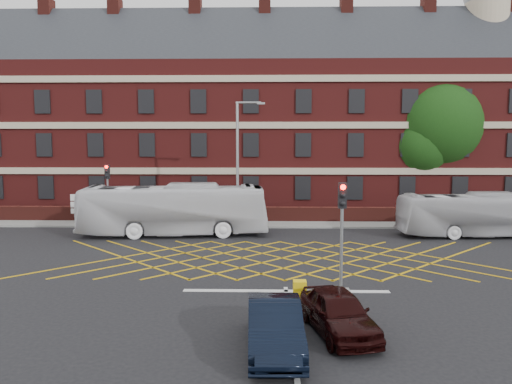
{
  "coord_description": "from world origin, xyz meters",
  "views": [
    {
      "loc": [
        -0.74,
        -22.37,
        5.81
      ],
      "look_at": [
        -1.28,
        1.5,
        3.36
      ],
      "focal_mm": 35.0,
      "sensor_mm": 36.0,
      "label": 1
    }
  ],
  "objects_px": {
    "car_navy": "(275,326)",
    "deciduous_tree": "(435,131)",
    "traffic_light_near": "(341,250)",
    "traffic_light_far": "(108,202)",
    "street_lamp": "(239,188)",
    "direction_signs": "(79,205)",
    "utility_cabinet": "(300,294)",
    "bus_left": "(174,210)",
    "bus_right": "(478,215)",
    "car_maroon": "(338,312)"
  },
  "relations": [
    {
      "from": "car_navy",
      "to": "deciduous_tree",
      "type": "distance_m",
      "value": 30.78
    },
    {
      "from": "traffic_light_near",
      "to": "traffic_light_far",
      "type": "xyz_separation_m",
      "value": [
        -13.3,
        14.06,
        0.0
      ]
    },
    {
      "from": "traffic_light_far",
      "to": "street_lamp",
      "type": "height_order",
      "value": "street_lamp"
    },
    {
      "from": "direction_signs",
      "to": "utility_cabinet",
      "type": "xyz_separation_m",
      "value": [
        14.27,
        -17.09,
        -0.9
      ]
    },
    {
      "from": "traffic_light_near",
      "to": "utility_cabinet",
      "type": "xyz_separation_m",
      "value": [
        -1.64,
        -1.39,
        -1.29
      ]
    },
    {
      "from": "bus_left",
      "to": "utility_cabinet",
      "type": "relative_size",
      "value": 12.02
    },
    {
      "from": "bus_left",
      "to": "traffic_light_far",
      "type": "height_order",
      "value": "traffic_light_far"
    },
    {
      "from": "street_lamp",
      "to": "car_navy",
      "type": "bearing_deg",
      "value": -83.65
    },
    {
      "from": "traffic_light_near",
      "to": "direction_signs",
      "type": "distance_m",
      "value": 22.36
    },
    {
      "from": "traffic_light_near",
      "to": "traffic_light_far",
      "type": "bearing_deg",
      "value": 133.41
    },
    {
      "from": "direction_signs",
      "to": "bus_left",
      "type": "bearing_deg",
      "value": -27.22
    },
    {
      "from": "bus_right",
      "to": "street_lamp",
      "type": "bearing_deg",
      "value": 81.59
    },
    {
      "from": "utility_cabinet",
      "to": "direction_signs",
      "type": "bearing_deg",
      "value": 129.87
    },
    {
      "from": "deciduous_tree",
      "to": "traffic_light_near",
      "type": "bearing_deg",
      "value": -115.65
    },
    {
      "from": "car_navy",
      "to": "direction_signs",
      "type": "xyz_separation_m",
      "value": [
        -13.35,
        20.71,
        0.69
      ]
    },
    {
      "from": "traffic_light_near",
      "to": "street_lamp",
      "type": "distance_m",
      "value": 14.33
    },
    {
      "from": "car_maroon",
      "to": "street_lamp",
      "type": "distance_m",
      "value": 17.85
    },
    {
      "from": "bus_left",
      "to": "car_maroon",
      "type": "relative_size",
      "value": 2.94
    },
    {
      "from": "deciduous_tree",
      "to": "traffic_light_far",
      "type": "distance_m",
      "value": 25.73
    },
    {
      "from": "bus_left",
      "to": "direction_signs",
      "type": "distance_m",
      "value": 8.3
    },
    {
      "from": "bus_left",
      "to": "car_navy",
      "type": "relative_size",
      "value": 2.73
    },
    {
      "from": "bus_right",
      "to": "car_maroon",
      "type": "relative_size",
      "value": 2.47
    },
    {
      "from": "car_navy",
      "to": "traffic_light_far",
      "type": "relative_size",
      "value": 0.98
    },
    {
      "from": "traffic_light_far",
      "to": "direction_signs",
      "type": "bearing_deg",
      "value": 147.78
    },
    {
      "from": "car_maroon",
      "to": "direction_signs",
      "type": "height_order",
      "value": "direction_signs"
    },
    {
      "from": "street_lamp",
      "to": "traffic_light_far",
      "type": "bearing_deg",
      "value": 176.49
    },
    {
      "from": "traffic_light_near",
      "to": "utility_cabinet",
      "type": "bearing_deg",
      "value": -139.74
    },
    {
      "from": "direction_signs",
      "to": "utility_cabinet",
      "type": "height_order",
      "value": "direction_signs"
    },
    {
      "from": "traffic_light_far",
      "to": "bus_left",
      "type": "bearing_deg",
      "value": -24.27
    },
    {
      "from": "bus_left",
      "to": "traffic_light_near",
      "type": "distance_m",
      "value": 14.65
    },
    {
      "from": "car_maroon",
      "to": "traffic_light_far",
      "type": "bearing_deg",
      "value": 112.85
    },
    {
      "from": "bus_right",
      "to": "traffic_light_near",
      "type": "bearing_deg",
      "value": 137.62
    },
    {
      "from": "bus_left",
      "to": "traffic_light_far",
      "type": "distance_m",
      "value": 5.23
    },
    {
      "from": "deciduous_tree",
      "to": "traffic_light_near",
      "type": "xyz_separation_m",
      "value": [
        -10.64,
        -22.16,
        -4.8
      ]
    },
    {
      "from": "utility_cabinet",
      "to": "traffic_light_near",
      "type": "bearing_deg",
      "value": 40.26
    },
    {
      "from": "deciduous_tree",
      "to": "street_lamp",
      "type": "bearing_deg",
      "value": -150.5
    },
    {
      "from": "street_lamp",
      "to": "car_maroon",
      "type": "bearing_deg",
      "value": -76.93
    },
    {
      "from": "car_navy",
      "to": "traffic_light_near",
      "type": "relative_size",
      "value": 0.98
    },
    {
      "from": "car_navy",
      "to": "car_maroon",
      "type": "bearing_deg",
      "value": 31.11
    },
    {
      "from": "bus_left",
      "to": "direction_signs",
      "type": "bearing_deg",
      "value": 57.87
    },
    {
      "from": "street_lamp",
      "to": "utility_cabinet",
      "type": "height_order",
      "value": "street_lamp"
    },
    {
      "from": "utility_cabinet",
      "to": "deciduous_tree",
      "type": "bearing_deg",
      "value": 62.46
    },
    {
      "from": "deciduous_tree",
      "to": "car_maroon",
      "type": "bearing_deg",
      "value": -113.5
    },
    {
      "from": "bus_right",
      "to": "utility_cabinet",
      "type": "distance_m",
      "value": 17.75
    },
    {
      "from": "car_navy",
      "to": "direction_signs",
      "type": "distance_m",
      "value": 24.65
    },
    {
      "from": "car_maroon",
      "to": "utility_cabinet",
      "type": "relative_size",
      "value": 4.09
    },
    {
      "from": "bus_right",
      "to": "deciduous_tree",
      "type": "bearing_deg",
      "value": -5.42
    },
    {
      "from": "traffic_light_near",
      "to": "direction_signs",
      "type": "relative_size",
      "value": 1.94
    },
    {
      "from": "bus_right",
      "to": "traffic_light_near",
      "type": "relative_size",
      "value": 2.25
    },
    {
      "from": "car_maroon",
      "to": "traffic_light_far",
      "type": "height_order",
      "value": "traffic_light_far"
    }
  ]
}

